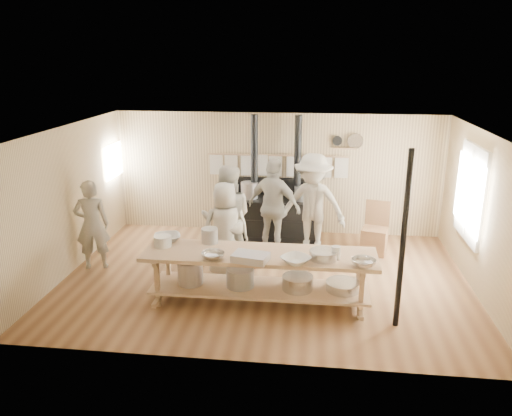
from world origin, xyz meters
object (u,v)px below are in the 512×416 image
Objects in this scene: cook_left at (227,218)px; cook_by_window at (312,205)px; chair at (374,238)px; roasting_pan at (251,257)px; stove at (275,213)px; cook_right at (274,207)px; cook_center at (226,229)px; cook_far_left at (92,225)px; prep_table at (259,272)px.

cook_by_window is (1.50, 0.87, 0.03)m from cook_left.
cook_left is at bearing -143.89° from chair.
cook_left is at bearing 111.68° from roasting_pan.
stove is at bearing -119.76° from cook_left.
cook_by_window reaches higher than chair.
cook_right reaches higher than roasting_pan.
chair is at bearing -172.16° from cook_center.
cook_left reaches higher than cook_far_left.
cook_center is 0.85× the size of cook_by_window.
cook_far_left is (-3.14, 1.00, 0.31)m from prep_table.
cook_right reaches higher than cook_center.
stove reaches higher than cook_far_left.
prep_table is at bearing -116.74° from chair.
roasting_pan is (-2.12, -2.68, 0.61)m from chair.
cook_left is 0.97× the size of cook_by_window.
prep_table is at bearing 112.52° from cook_right.
cook_left is at bearing 167.68° from cook_far_left.
cook_left is at bearing -105.99° from cook_center.
prep_table is 0.52m from roasting_pan.
cook_by_window is at bearing -161.96° from cook_center.
chair is at bearing 51.71° from roasting_pan.
cook_far_left is 5.37m from chair.
cook_right is at bearing -179.31° from cook_far_left.
cook_right is 0.74m from cook_by_window.
roasting_pan is (0.62, -1.36, 0.06)m from cook_center.
stove is 3.75m from cook_far_left.
prep_table is 1.50m from cook_left.
cook_left is 1.90× the size of chair.
cook_left is 1.69m from roasting_pan.
stove is 2.15m from chair.
stove reaches higher than cook_left.
roasting_pan is at bearing 110.77° from cook_right.
cook_right is at bearing 88.34° from prep_table.
cook_far_left reaches higher than roasting_pan.
chair is (2.03, -0.67, -0.22)m from stove.
cook_far_left is 4.09m from cook_by_window.
prep_table is 2.13m from cook_right.
stove reaches higher than prep_table.
cook_center is (0.01, -0.21, -0.12)m from cook_left.
prep_table is 2.16× the size of cook_far_left.
roasting_pan reaches higher than prep_table.
prep_table is 3.53× the size of chair.
cook_left reaches higher than cook_right.
stove is 1.29m from cook_by_window.
cook_far_left reaches higher than prep_table.
cook_by_window is at bearing 69.44° from prep_table.
cook_right reaches higher than chair.
cook_right is 2.09m from chair.
prep_table is 3.11m from chair.
chair is (2.74, 1.11, -0.67)m from cook_left.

